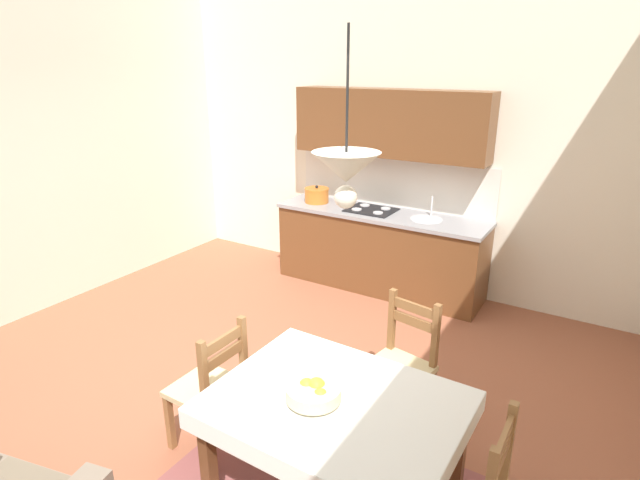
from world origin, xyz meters
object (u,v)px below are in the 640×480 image
object	(u,v)px
dining_table	(336,419)
fruit_bowl	(314,392)
dining_chair_tv_side	(211,389)
kitchen_cabinetry	(382,215)
dining_chair_kitchen_side	(400,366)
pendant_lamp	(346,169)

from	to	relation	value
dining_table	fruit_bowl	bearing A→B (deg)	-143.39
dining_chair_tv_side	fruit_bowl	world-z (taller)	dining_chair_tv_side
kitchen_cabinetry	dining_table	distance (m)	3.20
dining_chair_tv_side	fruit_bowl	xyz separation A→B (m)	(0.86, -0.10, 0.37)
fruit_bowl	dining_chair_tv_side	bearing A→B (deg)	173.28
kitchen_cabinetry	dining_table	xyz separation A→B (m)	(1.13, -2.98, -0.23)
dining_table	kitchen_cabinetry	bearing A→B (deg)	110.77
dining_table	dining_chair_kitchen_side	bearing A→B (deg)	90.48
dining_table	pendant_lamp	world-z (taller)	pendant_lamp
kitchen_cabinetry	dining_chair_kitchen_side	size ratio (longest dim) A/B	2.55
kitchen_cabinetry	dining_chair_kitchen_side	xyz separation A→B (m)	(1.12, -2.05, -0.41)
kitchen_cabinetry	dining_chair_tv_side	bearing A→B (deg)	-86.69
dining_table	fruit_bowl	xyz separation A→B (m)	(-0.10, -0.07, 0.18)
dining_chair_kitchen_side	dining_chair_tv_side	bearing A→B (deg)	-136.61
dining_chair_tv_side	pendant_lamp	xyz separation A→B (m)	(0.98, -0.00, 1.56)
dining_chair_kitchen_side	fruit_bowl	bearing A→B (deg)	-95.07
pendant_lamp	kitchen_cabinetry	bearing A→B (deg)	111.32
kitchen_cabinetry	fruit_bowl	bearing A→B (deg)	-71.29
dining_chair_tv_side	kitchen_cabinetry	bearing A→B (deg)	93.31
dining_chair_tv_side	fruit_bowl	size ratio (longest dim) A/B	3.10
kitchen_cabinetry	fruit_bowl	xyz separation A→B (m)	(1.04, -3.06, -0.04)
kitchen_cabinetry	dining_chair_kitchen_side	bearing A→B (deg)	-61.30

